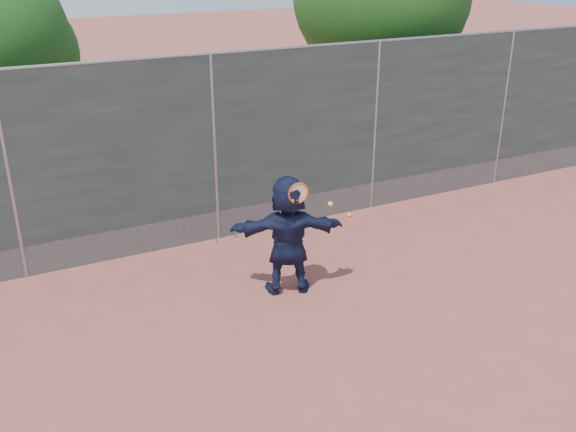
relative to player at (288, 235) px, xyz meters
name	(u,v)px	position (x,y,z in m)	size (l,w,h in m)	color
ground	(323,347)	(-0.25, -1.44, -0.84)	(80.00, 80.00, 0.00)	#9E4C42
player	(288,235)	(0.00, 0.00, 0.00)	(1.56, 0.50, 1.69)	#151B3C
ball_ground	(349,215)	(2.15, 1.85, -0.81)	(0.07, 0.07, 0.07)	#F7F937
fence	(215,146)	(-0.25, 2.06, 0.74)	(20.00, 0.06, 3.03)	#38423D
swing_action	(301,196)	(0.09, -0.20, 0.63)	(0.65, 0.16, 0.51)	#D64A14
weed_clump	(238,230)	(0.04, 1.94, -0.71)	(0.68, 0.07, 0.30)	#387226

